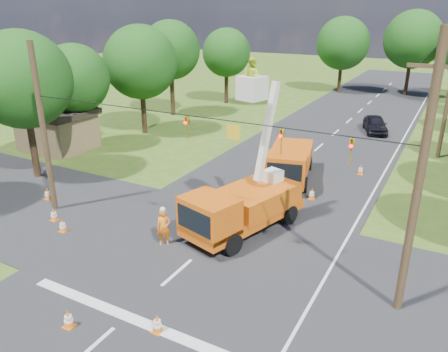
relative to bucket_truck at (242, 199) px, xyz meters
The scene contains 28 objects.
ground 15.49m from the bucket_truck, 92.83° to the left, with size 140.00×140.00×0.00m, color #355519.
road_main 15.49m from the bucket_truck, 92.83° to the left, with size 12.00×100.00×0.06m, color black.
road_cross 3.25m from the bucket_truck, 106.13° to the right, with size 56.00×10.00×0.07m, color black.
stop_bar 8.06m from the bucket_truck, 95.54° to the right, with size 9.00×0.45×0.02m, color silver.
edge_line 16.22m from the bucket_truck, 72.52° to the left, with size 0.12×90.00×0.02m, color silver.
bucket_truck is the anchor object (origin of this frame).
second_truck 7.64m from the bucket_truck, 92.92° to the left, with size 3.82×6.75×2.39m.
ground_worker 4.03m from the bucket_truck, 131.96° to the right, with size 0.66×0.43×1.80m, color orange.
distant_car 22.41m from the bucket_truck, 84.25° to the left, with size 1.74×4.34×1.48m, color black.
traffic_cone_0 9.55m from the bucket_truck, 103.41° to the right, with size 0.38×0.38×0.71m.
traffic_cone_1 8.06m from the bucket_truck, 85.15° to the right, with size 0.38×0.38×0.71m.
traffic_cone_2 3.98m from the bucket_truck, 88.20° to the left, with size 0.38×0.38×0.71m.
traffic_cone_3 5.89m from the bucket_truck, 71.14° to the left, with size 0.38×0.38×0.71m.
traffic_cone_4 9.02m from the bucket_truck, 151.01° to the right, with size 0.38×0.38×0.71m.
traffic_cone_5 9.96m from the bucket_truck, 158.16° to the right, with size 0.38×0.38×0.71m.
traffic_cone_6 11.88m from the bucket_truck, behind, with size 0.38×0.38×0.71m.
traffic_cone_7 11.50m from the bucket_truck, 72.36° to the left, with size 0.38×0.38×0.71m.
pole_right_near 8.83m from the bucket_truck, 18.73° to the right, with size 1.80×0.30×10.00m.
pole_left 10.94m from the bucket_truck, 165.65° to the right, with size 0.30×0.30×9.00m.
signal_span 5.10m from the bucket_truck, 60.87° to the right, with size 18.00×0.29×1.07m.
shed 19.51m from the bucket_truck, 164.01° to the left, with size 5.50×4.50×3.15m.
tree_left_b 15.93m from the bucket_truck, behind, with size 6.00×6.00×9.32m.
tree_left_c 18.76m from the bucket_truck, 159.73° to the left, with size 5.20×5.20×8.06m.
tree_left_d 20.51m from the bucket_truck, 141.86° to the left, with size 6.20×6.20×9.24m.
tree_left_e 26.57m from the bucket_truck, 132.18° to the left, with size 5.80×5.80×9.41m.
tree_left_f 31.73m from the bucket_truck, 119.61° to the left, with size 5.40×5.40×8.40m.
tree_far_a 41.02m from the bucket_truck, 98.12° to the left, with size 6.60×6.60×9.50m.
tree_far_b 42.73m from the bucket_truck, 86.97° to the left, with size 7.00×7.00×10.32m.
Camera 1 is at (9.20, -12.82, 10.46)m, focal length 35.00 mm.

